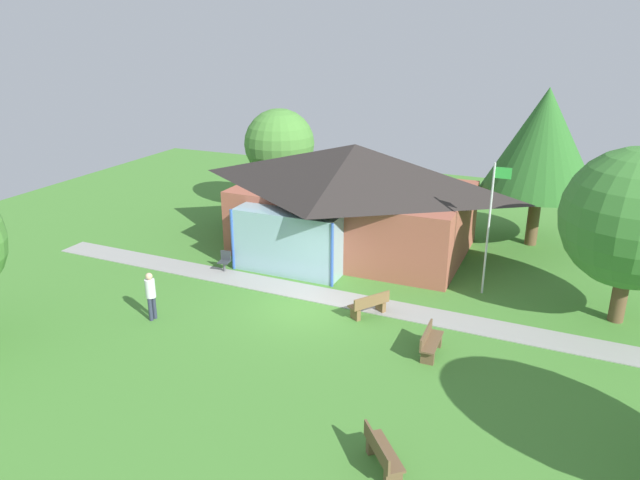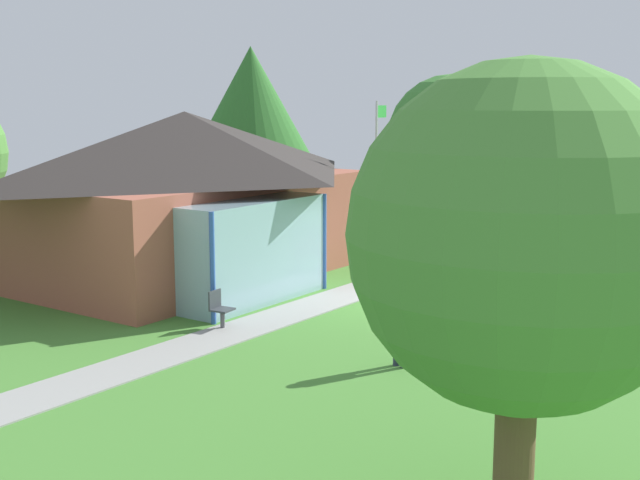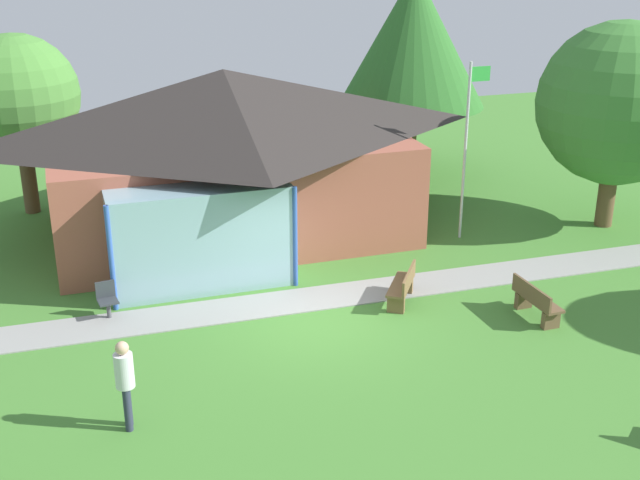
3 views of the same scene
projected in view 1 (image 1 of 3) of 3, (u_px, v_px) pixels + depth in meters
name	position (u px, v px, depth m)	size (l,w,h in m)	color
ground_plane	(308.00, 307.00, 21.55)	(44.00, 44.00, 0.00)	#478433
pavilion	(352.00, 196.00, 26.35)	(10.82, 8.09, 4.74)	#A35642
footpath	(320.00, 295.00, 22.50)	(24.98, 1.30, 0.03)	#999993
flagpole	(490.00, 223.00, 21.72)	(0.64, 0.08, 5.05)	silver
bench_front_right	(382.00, 454.00, 13.66)	(1.30, 1.43, 0.84)	brown
bench_rear_near_path	(369.00, 305.00, 20.81)	(1.21, 1.49, 0.84)	brown
bench_mid_right	(430.00, 343.00, 18.39)	(0.47, 1.51, 0.84)	brown
patio_chair_west	(225.00, 262.00, 24.54)	(0.49, 0.49, 0.86)	#33383D
visitor_strolling_lawn	(151.00, 292.00, 20.35)	(0.34, 0.34, 1.74)	#2D3347
tree_behind_pavilion_left	(279.00, 144.00, 31.20)	(3.67, 3.67, 5.52)	brown
tree_east_hedge	(634.00, 219.00, 19.36)	(4.67, 4.67, 6.03)	brown
tree_behind_pavilion_right	(543.00, 141.00, 26.07)	(5.09, 5.09, 7.10)	brown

